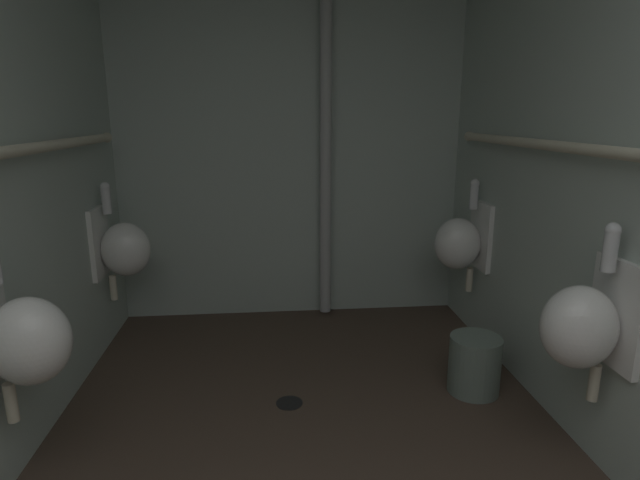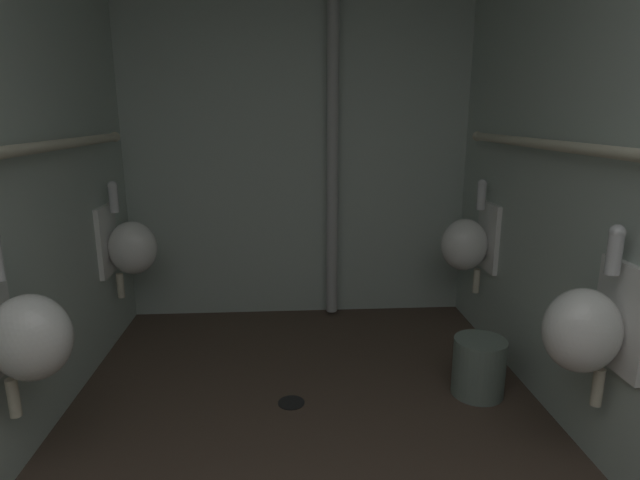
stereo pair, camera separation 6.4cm
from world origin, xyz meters
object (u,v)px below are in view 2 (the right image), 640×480
at_px(urinal_left_mid, 25,335).
at_px(floor_drain, 291,402).
at_px(urinal_right_mid, 587,328).
at_px(urinal_left_far, 129,246).
at_px(standpipe_back_wall, 333,133).
at_px(waste_bin, 479,367).
at_px(urinal_right_far, 468,243).

bearing_deg(urinal_left_mid, floor_drain, 28.59).
bearing_deg(urinal_left_mid, urinal_right_mid, -1.97).
height_order(urinal_left_far, standpipe_back_wall, standpipe_back_wall).
bearing_deg(urinal_left_far, standpipe_back_wall, 17.76).
distance_m(urinal_left_far, waste_bin, 2.22).
xyz_separation_m(floor_drain, waste_bin, (1.01, 0.03, 0.15)).
xyz_separation_m(urinal_left_far, urinal_right_far, (2.17, -0.06, 0.00)).
height_order(urinal_right_mid, standpipe_back_wall, standpipe_back_wall).
bearing_deg(urinal_right_mid, urinal_left_far, 146.75).
relative_size(urinal_left_mid, waste_bin, 2.39).
distance_m(urinal_left_mid, urinal_left_far, 1.35).
relative_size(urinal_left_far, floor_drain, 5.39).
distance_m(urinal_left_mid, waste_bin, 2.16).
xyz_separation_m(urinal_right_mid, standpipe_back_wall, (-0.84, 1.85, 0.68)).
relative_size(urinal_right_far, standpipe_back_wall, 0.29).
relative_size(urinal_left_far, urinal_right_mid, 1.00).
bearing_deg(urinal_left_far, waste_bin, -20.85).
bearing_deg(standpipe_back_wall, floor_drain, -104.70).
bearing_deg(urinal_right_mid, urinal_right_far, 90.00).
xyz_separation_m(urinal_left_mid, waste_bin, (2.02, 0.58, -0.51)).
height_order(urinal_left_far, urinal_right_far, same).
relative_size(urinal_right_far, floor_drain, 5.39).
distance_m(urinal_left_far, urinal_right_mid, 2.59).
height_order(standpipe_back_wall, floor_drain, standpipe_back_wall).
bearing_deg(floor_drain, standpipe_back_wall, 75.30).
distance_m(urinal_right_mid, floor_drain, 1.47).
bearing_deg(urinal_right_mid, waste_bin, 103.15).
relative_size(standpipe_back_wall, waste_bin, 8.39).
bearing_deg(urinal_left_far, urinal_right_mid, -33.25).
height_order(urinal_right_mid, floor_drain, urinal_right_mid).
bearing_deg(waste_bin, floor_drain, -178.28).
height_order(urinal_right_far, waste_bin, urinal_right_far).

